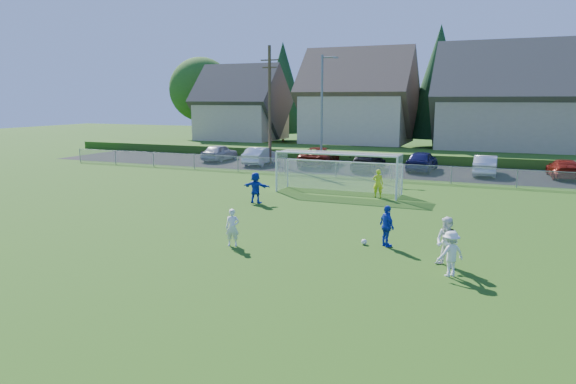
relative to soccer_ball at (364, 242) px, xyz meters
name	(u,v)px	position (x,y,z in m)	size (l,w,h in m)	color
ground	(193,276)	(-4.17, -5.65, -0.11)	(160.00, 160.00, 0.00)	#193D0C
asphalt_lot	(380,169)	(-4.17, 21.85, -0.10)	(60.00, 60.00, 0.00)	black
grass_embankment	(397,155)	(-4.17, 29.35, 0.29)	(70.00, 6.00, 0.80)	#1E420F
soccer_ball	(364,242)	(0.00, 0.00, 0.00)	(0.22, 0.22, 0.22)	white
player_white_a	(232,228)	(-4.66, -2.09, 0.61)	(0.53, 0.35, 1.45)	white
player_white_b	(447,242)	(3.22, -1.59, 0.75)	(0.83, 0.65, 1.72)	white
player_white_c	(451,254)	(3.42, -2.48, 0.63)	(0.96, 0.55, 1.48)	white
player_blue_a	(387,226)	(0.85, 0.08, 0.69)	(0.94, 0.39, 1.61)	#1332B2
player_blue_b	(256,188)	(-7.48, 5.76, 0.73)	(1.56, 0.50, 1.69)	#1332B2
goalkeeper	(378,183)	(-1.67, 9.85, 0.71)	(0.60, 0.39, 1.64)	#B9D719
car_a	(219,152)	(-19.03, 21.95, 0.65)	(1.78, 4.44, 1.51)	#9EA0A5
car_b	(260,156)	(-14.43, 20.87, 0.64)	(1.59, 4.55, 1.50)	white
car_c	(319,157)	(-9.31, 21.77, 0.70)	(2.69, 5.83, 1.62)	#5A150A
car_d	(368,162)	(-4.86, 20.73, 0.60)	(1.98, 4.87, 1.41)	black
car_e	(422,161)	(-0.90, 22.08, 0.69)	(1.88, 4.68, 1.59)	#141547
car_f	(486,165)	(3.79, 21.53, 0.64)	(1.58, 4.52, 1.49)	silver
car_g	(564,169)	(9.04, 22.10, 0.57)	(1.90, 4.68, 1.36)	maroon
soccer_goal	(339,166)	(-4.17, 10.40, 1.52)	(7.42, 1.90, 2.50)	white
chainlink_fence	(363,170)	(-4.17, 16.35, 0.52)	(52.06, 0.06, 1.20)	gray
streetlight	(322,108)	(-8.62, 20.35, 4.73)	(1.38, 0.18, 9.00)	slate
utility_pole	(270,104)	(-13.67, 21.35, 5.04)	(1.60, 0.26, 10.00)	#473321
houses_row	(432,82)	(-2.20, 36.82, 7.22)	(53.90, 11.45, 13.27)	tan
tree_row	(431,87)	(-3.13, 43.09, 6.80)	(65.98, 12.36, 13.80)	#382616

